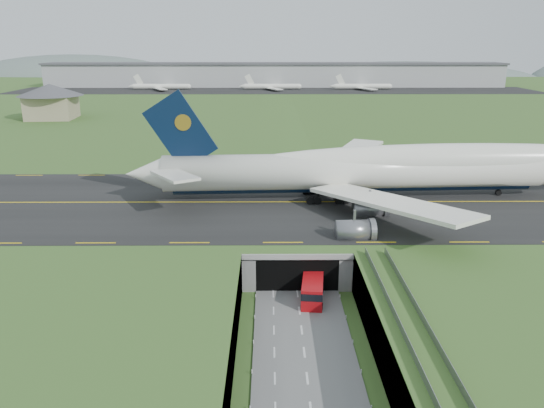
{
  "coord_description": "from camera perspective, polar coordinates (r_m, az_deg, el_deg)",
  "views": [
    {
      "loc": [
        -4.11,
        -62.04,
        34.97
      ],
      "look_at": [
        -3.59,
        20.0,
        9.76
      ],
      "focal_mm": 35.0,
      "sensor_mm": 36.0,
      "label": 1
    }
  ],
  "objects": [
    {
      "name": "ground",
      "position": [
        71.34,
        3.06,
        -12.3
      ],
      "size": [
        900.0,
        900.0,
        0.0
      ],
      "primitive_type": "plane",
      "color": "#3C5C25",
      "rests_on": "ground"
    },
    {
      "name": "airfield_deck",
      "position": [
        69.91,
        3.09,
        -10.15
      ],
      "size": [
        800.0,
        800.0,
        6.0
      ],
      "primitive_type": "cube",
      "color": "gray",
      "rests_on": "ground"
    },
    {
      "name": "trench_road",
      "position": [
        64.87,
        3.45,
        -15.47
      ],
      "size": [
        12.0,
        75.0,
        0.2
      ],
      "primitive_type": "cube",
      "color": "slate",
      "rests_on": "ground"
    },
    {
      "name": "taxiway",
      "position": [
        99.42,
        2.02,
        0.19
      ],
      "size": [
        800.0,
        44.0,
        0.18
      ],
      "primitive_type": "cube",
      "color": "black",
      "rests_on": "airfield_deck"
    },
    {
      "name": "tunnel_portal",
      "position": [
        84.97,
        2.44,
        -4.79
      ],
      "size": [
        17.0,
        22.3,
        6.0
      ],
      "color": "gray",
      "rests_on": "ground"
    },
    {
      "name": "guideway",
      "position": [
        54.32,
        16.58,
        -16.8
      ],
      "size": [
        3.0,
        53.0,
        7.05
      ],
      "color": "#A8A8A3",
      "rests_on": "ground"
    },
    {
      "name": "jumbo_jet",
      "position": [
        103.53,
        12.86,
        3.72
      ],
      "size": [
        103.52,
        64.87,
        21.48
      ],
      "rotation": [
        0.0,
        0.0,
        0.05
      ],
      "color": "white",
      "rests_on": "ground"
    },
    {
      "name": "shuttle_tram",
      "position": [
        75.34,
        4.39,
        -9.14
      ],
      "size": [
        3.79,
        8.05,
        3.16
      ],
      "rotation": [
        0.0,
        0.0,
        -0.11
      ],
      "color": "#AA0B10",
      "rests_on": "ground"
    },
    {
      "name": "service_building",
      "position": [
        225.5,
        -22.7,
        10.45
      ],
      "size": [
        26.48,
        26.48,
        13.43
      ],
      "rotation": [
        0.0,
        0.0,
        0.08
      ],
      "color": "tan",
      "rests_on": "ground"
    },
    {
      "name": "cargo_terminal",
      "position": [
        362.09,
        0.28,
        13.76
      ],
      "size": [
        320.0,
        67.0,
        15.6
      ],
      "color": "#B2B2B2",
      "rests_on": "ground"
    },
    {
      "name": "distant_hills",
      "position": [
        498.31,
        7.72,
        12.45
      ],
      "size": [
        700.0,
        91.0,
        60.0
      ],
      "color": "#546560",
      "rests_on": "ground"
    }
  ]
}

